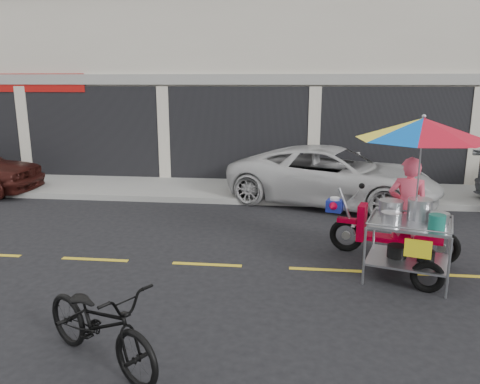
# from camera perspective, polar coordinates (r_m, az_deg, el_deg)

# --- Properties ---
(ground) EXTENTS (90.00, 90.00, 0.00)m
(ground) POSITION_cam_1_polar(r_m,az_deg,el_deg) (8.00, 10.37, -9.33)
(ground) COLOR black
(sidewalk) EXTENTS (45.00, 3.00, 0.15)m
(sidewalk) POSITION_cam_1_polar(r_m,az_deg,el_deg) (13.22, 8.93, 0.20)
(sidewalk) COLOR gray
(sidewalk) RESTS_ON ground
(shophouse_block) EXTENTS (36.00, 8.11, 10.40)m
(shophouse_block) POSITION_cam_1_polar(r_m,az_deg,el_deg) (18.31, 18.03, 16.47)
(shophouse_block) COLOR beige
(shophouse_block) RESTS_ON ground
(centerline) EXTENTS (42.00, 0.10, 0.01)m
(centerline) POSITION_cam_1_polar(r_m,az_deg,el_deg) (8.00, 10.37, -9.30)
(centerline) COLOR gold
(centerline) RESTS_ON ground
(white_pickup) EXTENTS (5.72, 4.01, 1.45)m
(white_pickup) POSITION_cam_1_polar(r_m,az_deg,el_deg) (12.03, 11.28, 1.95)
(white_pickup) COLOR silver
(white_pickup) RESTS_ON ground
(near_bicycle) EXTENTS (1.96, 1.58, 1.00)m
(near_bicycle) POSITION_cam_1_polar(r_m,az_deg,el_deg) (5.49, -16.73, -15.05)
(near_bicycle) COLOR black
(near_bicycle) RESTS_ON ground
(food_vendor_rig) EXTENTS (2.55, 2.56, 2.59)m
(food_vendor_rig) POSITION_cam_1_polar(r_m,az_deg,el_deg) (7.88, 20.41, 2.06)
(food_vendor_rig) COLOR black
(food_vendor_rig) RESTS_ON ground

